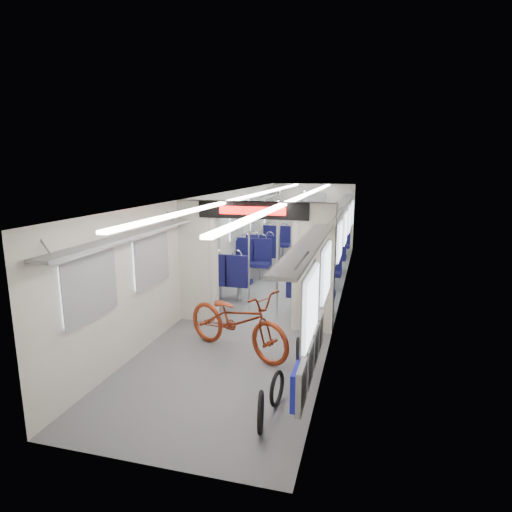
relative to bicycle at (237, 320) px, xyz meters
The scene contains 14 objects.
carriage 3.14m from the bicycle, 91.23° to the left, with size 12.00×12.02×2.31m.
bicycle is the anchor object (origin of this frame).
flip_bench 1.66m from the bicycle, 39.00° to the right, with size 0.12×2.10×0.50m.
bike_hoop_a 2.14m from the bicycle, 65.51° to the right, with size 0.48×0.48×0.05m, color black.
bike_hoop_b 1.67m from the bicycle, 55.15° to the right, with size 0.45×0.45×0.05m, color black.
bike_hoop_c 1.14m from the bicycle, 19.07° to the right, with size 0.50×0.50×0.05m, color black.
seat_bay_near_left 3.66m from the bicycle, 105.84° to the left, with size 0.96×2.32×1.18m.
seat_bay_near_right 3.19m from the bicycle, 74.13° to the left, with size 0.95×2.24×1.15m.
seat_bay_far_left 6.59m from the bicycle, 98.72° to the left, with size 0.92×2.11×1.11m.
seat_bay_far_right 6.80m from the bicycle, 82.64° to the left, with size 0.96×2.31×1.17m.
stanchion_near_left 2.15m from the bicycle, 100.67° to the left, with size 0.04×0.04×2.30m, color silver.
stanchion_near_right 1.76m from the bicycle, 80.00° to the left, with size 0.05×0.05×2.30m, color silver.
stanchion_far_left 5.01m from the bicycle, 94.31° to the left, with size 0.04×0.04×2.30m, color silver.
stanchion_far_right 4.83m from the bicycle, 86.53° to the left, with size 0.04×0.04×2.30m, color silver.
Camera 1 is at (2.00, -9.32, 2.92)m, focal length 30.00 mm.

